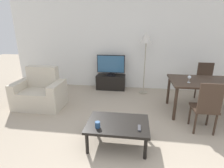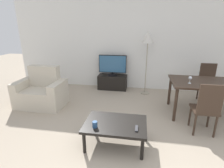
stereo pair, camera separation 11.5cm
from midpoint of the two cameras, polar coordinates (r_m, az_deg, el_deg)
wall_back at (r=5.15m, az=10.84°, el=13.11°), size 7.68×0.06×2.70m
armchair at (r=4.39m, az=-21.27°, el=-2.60°), size 1.07×0.70×0.91m
tv_stand at (r=5.19m, az=0.82°, el=0.62°), size 0.84×0.36×0.43m
tv at (r=5.05m, az=0.84°, el=6.14°), size 0.80×0.28×0.59m
coffee_table at (r=2.77m, az=2.34°, el=-13.33°), size 0.95×0.66×0.38m
dining_table at (r=4.08m, az=29.65°, el=-0.44°), size 1.46×0.91×0.73m
dining_chair_near at (r=3.36m, az=29.34°, el=-6.61°), size 0.40×0.40×0.94m
dining_chair_far at (r=4.89m, az=29.35°, el=0.76°), size 0.40×0.40×0.94m
floor_lamp at (r=4.70m, az=12.35°, el=13.71°), size 0.31×0.31×1.69m
remote_primary at (r=2.63m, az=9.30°, el=-14.14°), size 0.04×0.15×0.02m
cup_white_near at (r=2.63m, az=-4.34°, el=-13.04°), size 0.08×0.08×0.09m
wine_glass_left at (r=3.75m, az=24.98°, el=1.68°), size 0.07×0.07×0.15m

